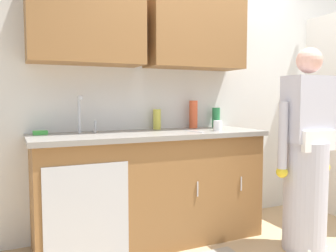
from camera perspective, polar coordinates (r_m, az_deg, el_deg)
name	(u,v)px	position (r m, az deg, el deg)	size (l,w,h in m)	color
kitchen_wall_with_uppers	(179,72)	(3.38, 1.79, 8.78)	(4.80, 0.44, 2.70)	silver
counter_cabinet	(150,189)	(3.03, -2.90, -10.28)	(1.90, 0.62, 0.90)	brown
countertop	(150,135)	(2.95, -2.89, -1.40)	(1.96, 0.66, 0.04)	gray
sink	(88,137)	(2.81, -12.92, -1.70)	(0.50, 0.36, 0.35)	#B7BABF
person_at_sink	(306,165)	(3.03, 21.60, -5.93)	(0.55, 0.34, 1.62)	white
bottle_cleaner_spray	(157,119)	(3.22, -1.81, 1.10)	(0.07, 0.07, 0.18)	#D8D14C
bottle_water_short	(193,114)	(3.36, 4.16, 1.91)	(0.08, 0.08, 0.26)	#E05933
bottle_water_tall	(216,117)	(3.50, 7.83, 1.40)	(0.08, 0.08, 0.19)	#2D8C4C
cup_by_sink	(218,126)	(3.09, 8.11, 0.04)	(0.08, 0.08, 0.09)	white
knife_on_counter	(194,131)	(3.00, 4.28, -0.87)	(0.24, 0.02, 0.01)	silver
sponge	(40,133)	(2.93, -20.12, -1.03)	(0.11, 0.07, 0.03)	#4CBF4C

